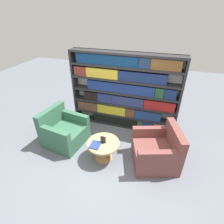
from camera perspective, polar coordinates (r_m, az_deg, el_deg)
The scene contains 7 objects.
ground_plane at distance 3.81m, azimuth -2.23°, elevation -15.94°, with size 14.00×14.00×0.00m, color slate.
bookshelf at distance 4.37m, azimuth 4.13°, elevation 6.38°, with size 2.68×0.30×1.94m.
armchair_left at distance 4.25m, azimuth -15.46°, elevation -6.21°, with size 0.95×0.95×0.83m.
armchair_right at distance 3.73m, azimuth 14.42°, elevation -12.28°, with size 1.07×1.07×0.83m.
coffee_table at distance 3.68m, azimuth -2.83°, elevation -11.34°, with size 0.67×0.67×0.43m.
table_sign at distance 3.56m, azimuth -2.90°, elevation -9.12°, with size 0.11×0.06×0.16m.
stray_book at distance 3.54m, azimuth -5.47°, elevation -10.65°, with size 0.20×0.24×0.02m.
Camera 1 is at (0.92, -2.42, 2.79)m, focal length 28.00 mm.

